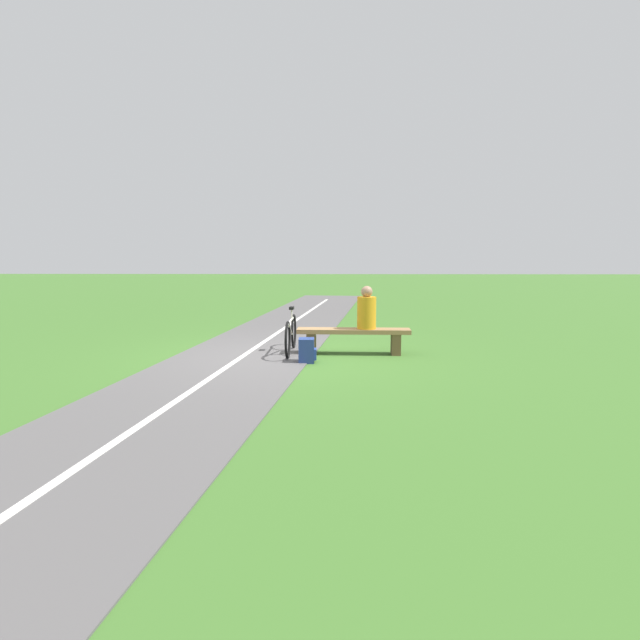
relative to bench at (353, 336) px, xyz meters
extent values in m
plane|color=#3D6B28|center=(1.33, 0.21, -0.33)|extent=(80.00, 80.00, 0.00)
cube|color=#565454|center=(2.43, 4.21, -0.32)|extent=(6.67, 36.04, 0.02)
cube|color=silver|center=(2.43, 4.21, -0.31)|extent=(3.87, 31.79, 0.00)
cube|color=#937047|center=(0.00, 0.00, 0.09)|extent=(2.06, 0.44, 0.08)
cube|color=brown|center=(-0.77, 0.02, -0.14)|extent=(0.17, 0.35, 0.38)
cube|color=brown|center=(0.77, -0.02, -0.14)|extent=(0.17, 0.35, 0.38)
cylinder|color=orange|center=(-0.23, 0.01, 0.42)|extent=(0.35, 0.35, 0.58)
sphere|color=#9E755B|center=(-0.23, 0.01, 0.81)|extent=(0.21, 0.21, 0.21)
torus|color=black|center=(1.16, 0.49, 0.00)|extent=(0.06, 0.66, 0.66)
torus|color=black|center=(1.13, -0.59, 0.00)|extent=(0.06, 0.66, 0.66)
cylinder|color=silver|center=(1.14, -0.05, 0.28)|extent=(0.06, 0.92, 0.04)
cylinder|color=silver|center=(1.15, 0.11, 0.14)|extent=(0.05, 0.66, 0.31)
cylinder|color=silver|center=(1.14, -0.22, 0.38)|extent=(0.03, 0.03, 0.20)
cube|color=black|center=(1.14, -0.22, 0.49)|extent=(0.09, 0.20, 0.05)
cube|color=navy|center=(0.82, 0.79, -0.13)|extent=(0.26, 0.30, 0.41)
cube|color=#2A438C|center=(0.67, 0.78, -0.19)|extent=(0.04, 0.21, 0.18)
camera|label=1|loc=(0.43, 9.60, 1.47)|focal=30.00mm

